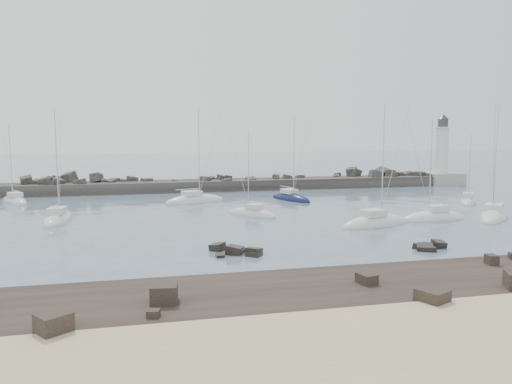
# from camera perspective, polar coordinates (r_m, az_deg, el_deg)

# --- Properties ---
(ground) EXTENTS (400.00, 400.00, 0.00)m
(ground) POSITION_cam_1_polar(r_m,az_deg,el_deg) (53.02, -0.17, -4.49)
(ground) COLOR slate
(ground) RESTS_ON ground
(sand_strip) EXTENTS (140.00, 14.00, 1.00)m
(sand_strip) POSITION_cam_1_polar(r_m,az_deg,el_deg) (24.35, 17.88, -19.01)
(sand_strip) COLOR #C6B589
(sand_strip) RESTS_ON ground
(rock_shelf) EXTENTS (140.00, 12.00, 2.03)m
(rock_shelf) POSITION_cam_1_polar(r_m,az_deg,el_deg) (32.51, 7.97, -11.95)
(rock_shelf) COLOR black
(rock_shelf) RESTS_ON ground
(rock_cluster_near) EXTENTS (4.56, 4.36, 1.48)m
(rock_cluster_near) POSITION_cam_1_polar(r_m,az_deg,el_deg) (43.66, -2.26, -6.90)
(rock_cluster_near) COLOR black
(rock_cluster_near) RESTS_ON ground
(rock_cluster_far) EXTENTS (3.29, 2.40, 1.21)m
(rock_cluster_far) POSITION_cam_1_polar(r_m,az_deg,el_deg) (47.53, 19.04, -6.11)
(rock_cluster_far) COLOR black
(rock_cluster_far) RESTS_ON ground
(breakwater) EXTENTS (115.00, 7.11, 5.20)m
(breakwater) POSITION_cam_1_polar(r_m,az_deg,el_deg) (89.39, -10.04, 0.31)
(breakwater) COLOR #2E2C29
(breakwater) RESTS_ON ground
(lighthouse) EXTENTS (7.00, 7.00, 14.60)m
(lighthouse) POSITION_cam_1_polar(r_m,az_deg,el_deg) (106.52, 20.37, 2.53)
(lighthouse) COLOR gray
(lighthouse) RESTS_ON ground
(sailboat_1) EXTENTS (6.13, 8.18, 12.72)m
(sailboat_1) POSITION_cam_1_polar(r_m,az_deg,el_deg) (81.86, -25.87, -1.03)
(sailboat_1) COLOR silver
(sailboat_1) RESTS_ON ground
(sailboat_3) EXTENTS (3.43, 9.01, 13.97)m
(sailboat_3) POSITION_cam_1_polar(r_m,az_deg,el_deg) (63.15, -21.69, -3.00)
(sailboat_3) COLOR silver
(sailboat_3) RESTS_ON ground
(sailboat_4) EXTENTS (10.00, 6.01, 15.05)m
(sailboat_4) POSITION_cam_1_polar(r_m,az_deg,el_deg) (74.81, -7.00, -1.07)
(sailboat_4) COLOR silver
(sailboat_4) RESTS_ON ground
(sailboat_5) EXTENTS (6.37, 6.75, 11.33)m
(sailboat_5) POSITION_cam_1_polar(r_m,az_deg,el_deg) (62.57, -0.44, -2.60)
(sailboat_5) COLOR silver
(sailboat_5) RESTS_ON ground
(sailboat_6) EXTENTS (9.78, 5.37, 14.82)m
(sailboat_6) POSITION_cam_1_polar(r_m,az_deg,el_deg) (57.85, 13.55, -3.56)
(sailboat_6) COLOR silver
(sailboat_6) RESTS_ON ground
(sailboat_7) EXTENTS (5.62, 9.15, 13.81)m
(sailboat_7) POSITION_cam_1_polar(r_m,az_deg,el_deg) (77.06, 4.00, -0.80)
(sailboat_7) COLOR #0E163D
(sailboat_7) RESTS_ON ground
(sailboat_8) EXTENTS (8.51, 3.08, 13.38)m
(sailboat_8) POSITION_cam_1_polar(r_m,az_deg,el_deg) (63.17, 19.62, -2.90)
(sailboat_8) COLOR silver
(sailboat_8) RESTS_ON ground
(sailboat_9) EXTENTS (8.69, 8.81, 14.88)m
(sailboat_9) POSITION_cam_1_polar(r_m,az_deg,el_deg) (67.09, 25.46, -2.62)
(sailboat_9) COLOR silver
(sailboat_9) RESTS_ON ground
(sailboat_10) EXTENTS (5.83, 6.79, 11.10)m
(sailboat_10) POSITION_cam_1_polar(r_m,az_deg,el_deg) (79.74, 23.04, -1.07)
(sailboat_10) COLOR silver
(sailboat_10) RESTS_ON ground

